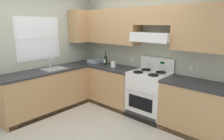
% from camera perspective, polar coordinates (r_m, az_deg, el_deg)
% --- Properties ---
extents(ground_plane, '(7.04, 7.04, 0.00)m').
position_cam_1_polar(ground_plane, '(3.74, -7.94, -16.89)').
color(ground_plane, beige).
extents(wall_back, '(4.68, 0.57, 2.55)m').
position_cam_1_polar(wall_back, '(4.17, 11.61, 7.59)').
color(wall_back, '#B7BAA3').
rests_on(wall_back, ground_plane).
extents(wall_left, '(0.47, 4.00, 2.55)m').
position_cam_1_polar(wall_left, '(4.72, -18.95, 6.13)').
color(wall_left, '#B7BAA3').
rests_on(wall_left, ground_plane).
extents(counter_back_run, '(3.60, 0.65, 0.91)m').
position_cam_1_polar(counter_back_run, '(4.27, 6.44, -6.25)').
color(counter_back_run, tan).
rests_on(counter_back_run, ground_plane).
extents(counter_left_run, '(0.63, 1.91, 1.13)m').
position_cam_1_polar(counter_left_run, '(4.50, -18.44, -5.71)').
color(counter_left_run, tan).
rests_on(counter_left_run, ground_plane).
extents(stove, '(0.76, 0.62, 1.20)m').
position_cam_1_polar(stove, '(4.10, 10.44, -6.86)').
color(stove, white).
rests_on(stove, ground_plane).
extents(wine_bottle, '(0.07, 0.07, 0.33)m').
position_cam_1_polar(wine_bottle, '(4.70, -1.85, 3.05)').
color(wine_bottle, black).
rests_on(wine_bottle, counter_back_run).
extents(bowl, '(0.31, 0.27, 0.08)m').
position_cam_1_polar(bowl, '(5.01, -4.88, 2.45)').
color(bowl, '#9EADB7').
rests_on(bowl, counter_back_run).
extents(paper_towel_roll, '(0.11, 0.11, 0.13)m').
position_cam_1_polar(paper_towel_roll, '(4.43, 0.34, 1.60)').
color(paper_towel_roll, white).
rests_on(paper_towel_roll, counter_back_run).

